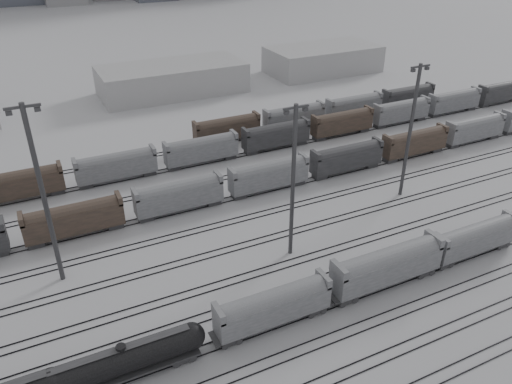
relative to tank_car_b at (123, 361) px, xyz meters
name	(u,v)px	position (x,y,z in m)	size (l,w,h in m)	color
ground	(328,312)	(25.51, -1.00, -2.65)	(900.00, 900.00, 0.00)	silver
tracks	(266,241)	(25.51, 16.50, -2.57)	(220.00, 71.50, 0.16)	black
tank_car_b	(123,361)	(0.00, 0.00, 0.00)	(18.52, 3.09, 4.58)	#262629
hopper_car_a	(273,305)	(18.09, 0.00, 0.61)	(14.76, 2.93, 5.28)	#262629
hopper_car_b	(387,265)	(35.19, 0.00, 0.98)	(16.42, 3.26, 5.87)	#262629
hopper_car_c	(475,237)	(51.35, 0.00, 0.54)	(14.45, 2.87, 5.17)	#262629
light_mast_b	(43,194)	(-3.92, 20.88, 10.87)	(4.08, 0.65, 25.49)	#3A3A3D
light_mast_c	(293,180)	(27.49, 12.30, 9.68)	(3.72, 0.59, 23.24)	#3A3A3D
light_mast_d	(410,129)	(54.18, 19.14, 9.95)	(3.80, 0.61, 23.76)	#3A3A3D
bg_string_near	(269,177)	(33.51, 31.00, 0.15)	(151.00, 3.00, 5.60)	gray
bg_string_mid	(276,136)	(43.51, 47.00, 0.15)	(151.00, 3.00, 5.60)	#262629
bg_string_far	(325,112)	(61.01, 55.00, 0.15)	(66.00, 3.00, 5.60)	brown
warehouse_mid	(172,79)	(35.51, 94.00, 1.35)	(40.00, 18.00, 8.00)	#A4A4A7
warehouse_right	(323,59)	(85.51, 94.00, 1.35)	(35.00, 18.00, 8.00)	#A4A4A7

